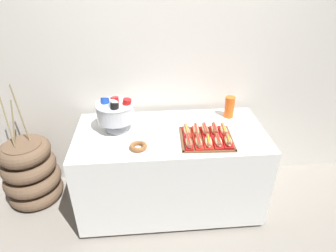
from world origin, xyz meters
The scene contains 18 objects.
ground_plane centered at (0.00, 0.00, 0.00)m, with size 10.00×10.00×0.00m, color gray.
back_wall centered at (0.00, 0.49, 1.30)m, with size 6.00×0.10×2.60m, color silver.
buffet_table centered at (0.00, 0.00, 0.42)m, with size 1.56×0.75×0.79m.
floor_vase centered at (-1.29, 0.19, 0.30)m, with size 0.52×0.52×1.16m.
serving_tray centered at (0.27, -0.14, 0.80)m, with size 0.42×0.38×0.01m.
hot_dog_0 centered at (0.12, -0.21, 0.82)m, with size 0.06×0.17×0.06m.
hot_dog_1 centered at (0.19, -0.22, 0.82)m, with size 0.06×0.17×0.06m.
hot_dog_2 centered at (0.27, -0.22, 0.82)m, with size 0.08×0.17×0.06m.
hot_dog_3 centered at (0.34, -0.22, 0.83)m, with size 0.07×0.16×0.06m.
hot_dog_4 centered at (0.42, -0.23, 0.83)m, with size 0.08×0.16×0.06m.
hot_dog_5 centered at (0.13, -0.05, 0.82)m, with size 0.06×0.17×0.06m.
hot_dog_6 centered at (0.20, -0.05, 0.83)m, with size 0.08×0.18×0.06m.
hot_dog_7 centered at (0.28, -0.06, 0.83)m, with size 0.07×0.16×0.07m.
hot_dog_8 centered at (0.35, -0.06, 0.83)m, with size 0.08×0.17×0.07m.
hot_dog_9 centered at (0.43, -0.06, 0.82)m, with size 0.08×0.17×0.06m.
punch_bowl centered at (-0.44, 0.08, 0.96)m, with size 0.31×0.31×0.29m.
cup_stack centered at (0.54, 0.22, 0.89)m, with size 0.08×0.08×0.19m.
donut centered at (-0.26, -0.21, 0.81)m, with size 0.13×0.13×0.04m.
Camera 1 is at (-0.19, -1.99, 2.02)m, focal length 30.60 mm.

